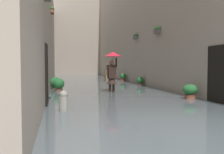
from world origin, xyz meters
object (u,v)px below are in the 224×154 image
object	(u,v)px
potted_plant_near_left	(140,82)
potted_plant_far_right	(55,84)
potted_plant_mid_left	(190,92)
person_wading	(112,66)
potted_plant_mid_right	(59,85)
mooring_bollard	(64,104)
potted_plant_far_left	(123,78)

from	to	relation	value
potted_plant_near_left	potted_plant_far_right	bearing A→B (deg)	13.78
potted_plant_near_left	potted_plant_mid_left	bearing A→B (deg)	88.26
person_wading	potted_plant_mid_right	distance (m)	2.84
potted_plant_mid_right	mooring_bollard	bearing A→B (deg)	91.15
potted_plant_far_right	mooring_bollard	world-z (taller)	potted_plant_far_right
person_wading	potted_plant_mid_right	xyz separation A→B (m)	(2.53, -0.86, -0.97)
potted_plant_far_left	mooring_bollard	bearing A→B (deg)	68.02
potted_plant_mid_right	mooring_bollard	world-z (taller)	potted_plant_mid_right
person_wading	potted_plant_far_right	xyz separation A→B (m)	(2.70, -2.27, -0.99)
person_wading	potted_plant_far_left	bearing A→B (deg)	-108.46
potted_plant_near_left	mooring_bollard	xyz separation A→B (m)	(5.04, 8.23, -0.00)
potted_plant_near_left	potted_plant_mid_left	size ratio (longest dim) A/B	0.97
potted_plant_far_right	potted_plant_mid_left	bearing A→B (deg)	133.93
potted_plant_near_left	potted_plant_mid_left	world-z (taller)	potted_plant_mid_left
potted_plant_far_left	potted_plant_mid_left	size ratio (longest dim) A/B	1.09
potted_plant_near_left	potted_plant_mid_right	xyz separation A→B (m)	(5.15, 2.72, 0.10)
potted_plant_far_left	potted_plant_near_left	bearing A→B (deg)	90.51
potted_plant_far_right	potted_plant_mid_right	distance (m)	1.42
potted_plant_far_left	potted_plant_mid_right	bearing A→B (deg)	53.43
potted_plant_far_right	potted_plant_far_left	size ratio (longest dim) A/B	1.00
potted_plant_far_right	potted_plant_far_left	world-z (taller)	potted_plant_far_left
potted_plant_far_right	potted_plant_far_left	distance (m)	7.62
potted_plant_near_left	potted_plant_far_left	bearing A→B (deg)	-89.49
potted_plant_far_left	mooring_bollard	xyz separation A→B (m)	(5.01, 12.40, -0.07)
person_wading	potted_plant_mid_left	xyz separation A→B (m)	(-2.43, 3.05, -1.01)
mooring_bollard	potted_plant_far_left	bearing A→B (deg)	-111.98
mooring_bollard	potted_plant_near_left	bearing A→B (deg)	-121.52
person_wading	potted_plant_mid_right	bearing A→B (deg)	-18.82
potted_plant_far_left	potted_plant_mid_left	xyz separation A→B (m)	(0.16, 10.81, -0.01)
potted_plant_far_right	potted_plant_near_left	size ratio (longest dim) A/B	1.12
potted_plant_near_left	mooring_bollard	distance (m)	9.65
potted_plant_mid_right	potted_plant_near_left	bearing A→B (deg)	-152.18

